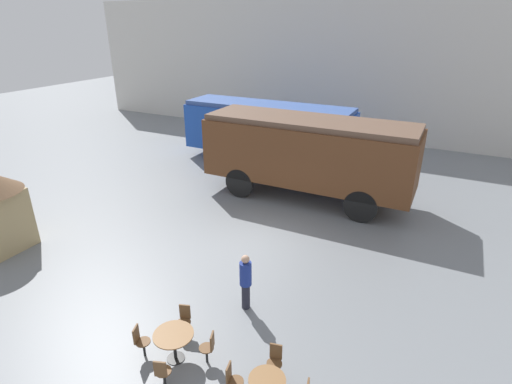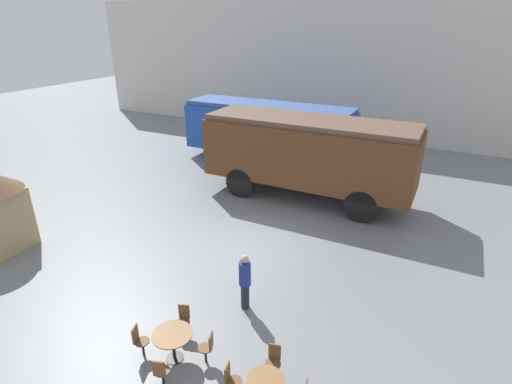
{
  "view_description": "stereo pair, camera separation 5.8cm",
  "coord_description": "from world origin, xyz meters",
  "px_view_note": "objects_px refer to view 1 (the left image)",
  "views": [
    {
      "loc": [
        5.81,
        -11.43,
        7.64
      ],
      "look_at": [
        -0.43,
        1.0,
        1.6
      ],
      "focal_mm": 28.0,
      "sensor_mm": 36.0,
      "label": 1
    },
    {
      "loc": [
        5.86,
        -11.4,
        7.64
      ],
      "look_at": [
        -0.43,
        1.0,
        1.6
      ],
      "focal_mm": 28.0,
      "sensor_mm": 36.0,
      "label": 2
    }
  ],
  "objects_px": {
    "visitor_person": "(246,280)",
    "passenger_coach_wooden": "(308,151)",
    "streamlined_locomotive": "(281,130)",
    "cafe_chair_0": "(184,318)",
    "cafe_table_near": "(174,339)"
  },
  "relations": [
    {
      "from": "cafe_table_near",
      "to": "cafe_chair_0",
      "type": "bearing_deg",
      "value": 109.53
    },
    {
      "from": "streamlined_locomotive",
      "to": "cafe_chair_0",
      "type": "relative_size",
      "value": 13.36
    },
    {
      "from": "cafe_chair_0",
      "to": "visitor_person",
      "type": "xyz_separation_m",
      "value": [
        0.93,
        1.64,
        0.44
      ]
    },
    {
      "from": "streamlined_locomotive",
      "to": "passenger_coach_wooden",
      "type": "xyz_separation_m",
      "value": [
        2.97,
        -3.86,
        0.33
      ]
    },
    {
      "from": "cafe_table_near",
      "to": "streamlined_locomotive",
      "type": "bearing_deg",
      "value": 103.49
    },
    {
      "from": "passenger_coach_wooden",
      "to": "visitor_person",
      "type": "distance_m",
      "value": 8.28
    },
    {
      "from": "visitor_person",
      "to": "passenger_coach_wooden",
      "type": "bearing_deg",
      "value": 97.97
    },
    {
      "from": "cafe_table_near",
      "to": "visitor_person",
      "type": "relative_size",
      "value": 0.56
    },
    {
      "from": "cafe_chair_0",
      "to": "streamlined_locomotive",
      "type": "bearing_deg",
      "value": 173.59
    },
    {
      "from": "passenger_coach_wooden",
      "to": "visitor_person",
      "type": "bearing_deg",
      "value": -82.03
    },
    {
      "from": "streamlined_locomotive",
      "to": "passenger_coach_wooden",
      "type": "relative_size",
      "value": 1.25
    },
    {
      "from": "passenger_coach_wooden",
      "to": "streamlined_locomotive",
      "type": "bearing_deg",
      "value": 127.58
    },
    {
      "from": "cafe_chair_0",
      "to": "visitor_person",
      "type": "relative_size",
      "value": 0.5
    },
    {
      "from": "visitor_person",
      "to": "cafe_chair_0",
      "type": "bearing_deg",
      "value": -119.6
    },
    {
      "from": "streamlined_locomotive",
      "to": "passenger_coach_wooden",
      "type": "height_order",
      "value": "passenger_coach_wooden"
    }
  ]
}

